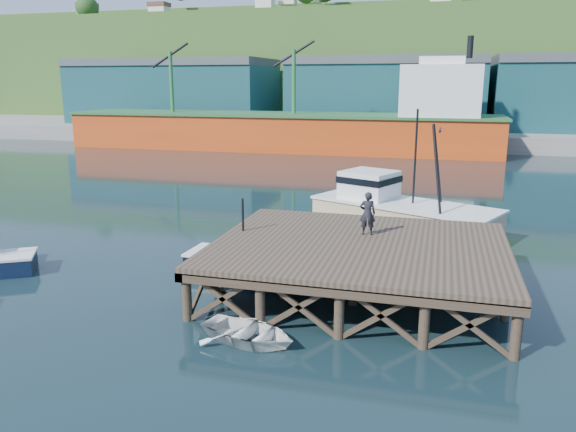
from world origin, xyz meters
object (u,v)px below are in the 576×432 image
(boat_black, at_px, (250,256))
(trawler, at_px, (400,209))
(dinghy, at_px, (249,332))
(dockworker, at_px, (367,213))

(boat_black, relative_size, trawler, 0.52)
(boat_black, height_order, dinghy, boat_black)
(boat_black, height_order, dockworker, dockworker)
(trawler, bearing_deg, dockworker, -71.15)
(trawler, relative_size, dinghy, 3.26)
(dockworker, bearing_deg, dinghy, 58.89)
(trawler, distance_m, dinghy, 16.19)
(dinghy, distance_m, dockworker, 8.24)
(trawler, bearing_deg, dinghy, -79.41)
(boat_black, height_order, trawler, trawler)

